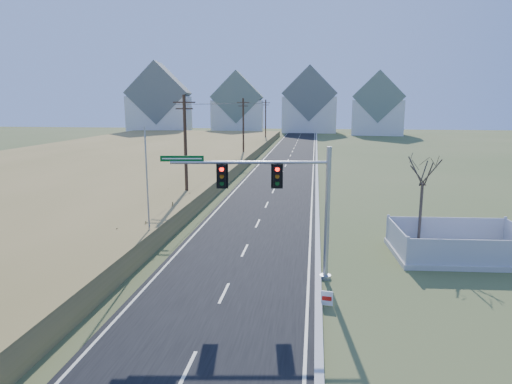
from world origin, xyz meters
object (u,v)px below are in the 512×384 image
fence_enclosure (459,251)px  bare_tree (424,169)px  traffic_signal_mast (289,198)px  flagpole (148,204)px  open_sign (327,298)px

fence_enclosure → bare_tree: 4.96m
traffic_signal_mast → fence_enclosure: bearing=18.6°
bare_tree → fence_enclosure: bearing=-44.0°
flagpole → bare_tree: bearing=11.8°
fence_enclosure → open_sign: fence_enclosure is taller
open_sign → bare_tree: size_ratio=0.11×
open_sign → bare_tree: 11.46m
open_sign → bare_tree: bearing=66.0°
traffic_signal_mast → bare_tree: bearing=32.5°
traffic_signal_mast → open_sign: traffic_signal_mast is taller
fence_enclosure → flagpole: flagpole is taller
bare_tree → traffic_signal_mast: bearing=-140.0°
bare_tree → open_sign: bearing=-121.9°
fence_enclosure → open_sign: 10.40m
traffic_signal_mast → fence_enclosure: size_ratio=1.07×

